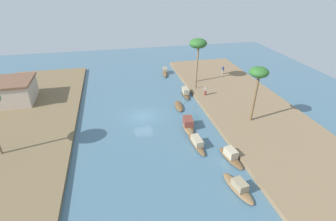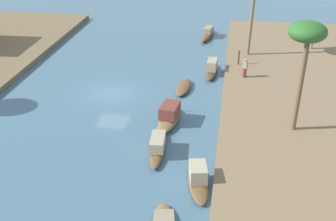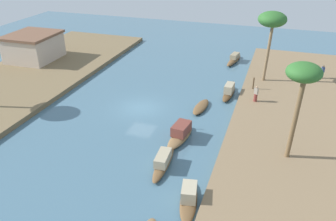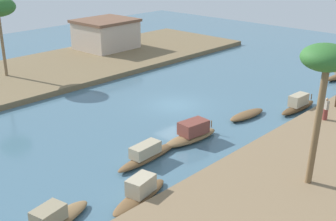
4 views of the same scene
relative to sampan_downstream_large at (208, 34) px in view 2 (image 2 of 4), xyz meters
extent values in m
plane|color=#476B7F|center=(-16.49, 6.57, -0.41)|extent=(75.07, 75.07, 0.00)
cube|color=#846B4C|center=(-16.49, -8.79, -0.16)|extent=(44.36, 13.00, 0.49)
ellipsoid|color=brown|center=(-0.07, 0.01, -0.16)|extent=(5.12, 1.66, 0.50)
cube|color=gray|center=(0.17, -0.03, 0.40)|extent=(1.89, 1.08, 0.61)
ellipsoid|color=brown|center=(-10.85, -1.13, -0.19)|extent=(4.43, 1.12, 0.44)
cube|color=tan|center=(-10.92, -1.12, 0.47)|extent=(1.75, 0.90, 0.86)
cylinder|color=brown|center=(-8.92, -1.22, 0.23)|extent=(0.07, 0.07, 0.48)
ellipsoid|color=brown|center=(-20.81, 1.26, -0.16)|extent=(4.38, 1.73, 0.49)
cube|color=brown|center=(-20.60, 1.23, 0.50)|extent=(2.01, 1.35, 0.84)
cylinder|color=brown|center=(-18.95, 1.04, 0.29)|extent=(0.07, 0.07, 0.51)
ellipsoid|color=brown|center=(-24.58, 1.39, -0.20)|extent=(5.06, 1.21, 0.41)
cube|color=tan|center=(-24.83, 1.37, 0.35)|extent=(2.03, 0.97, 0.69)
ellipsoid|color=brown|center=(-27.96, -1.44, -0.23)|extent=(4.21, 1.79, 0.36)
cube|color=tan|center=(-27.83, -1.41, 0.38)|extent=(1.63, 1.18, 0.87)
ellipsoid|color=brown|center=(-14.78, 0.94, -0.21)|extent=(3.67, 1.37, 0.41)
cylinder|color=brown|center=(-12.46, -3.95, 0.47)|extent=(0.47, 0.47, 0.78)
cube|color=gray|center=(-12.46, -3.95, 1.17)|extent=(0.37, 0.44, 0.62)
sphere|color=tan|center=(-12.46, -3.95, 1.58)|extent=(0.21, 0.21, 0.21)
cylinder|color=gray|center=(-3.85, -10.52, 0.46)|extent=(0.40, 0.40, 0.75)
cube|color=#33477A|center=(-3.85, -10.52, 1.13)|extent=(0.45, 0.35, 0.59)
sphere|color=tan|center=(-3.85, -10.52, 1.53)|extent=(0.20, 0.20, 0.20)
cylinder|color=#4C3823|center=(-9.43, -3.42, 0.72)|extent=(0.14, 0.14, 1.28)
cylinder|color=brown|center=(-21.33, -7.24, 3.17)|extent=(0.34, 0.52, 6.18)
ellipsoid|color=#2D6628|center=(-21.33, -7.24, 6.73)|extent=(2.37, 2.37, 1.30)
cylinder|color=#7F6647|center=(-6.52, -4.36, 3.19)|extent=(0.32, 0.53, 6.22)
camera|label=1|loc=(-48.53, 9.95, 17.41)|focal=28.10mm
camera|label=2|loc=(-48.92, -2.90, 14.54)|focal=48.72mm
camera|label=3|loc=(-44.22, -5.47, 14.79)|focal=36.84mm
camera|label=4|loc=(-40.96, -15.56, 11.71)|focal=47.15mm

